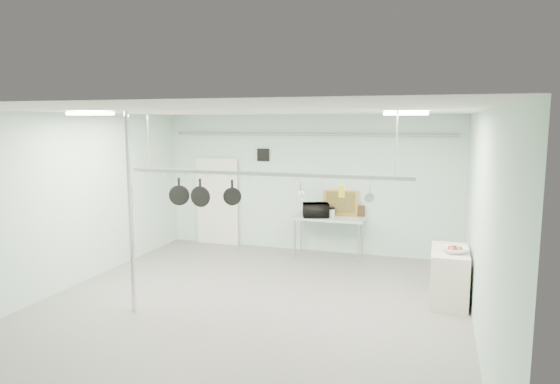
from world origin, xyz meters
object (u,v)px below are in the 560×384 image
(side_cabinet, at_px, (449,276))
(pot_rack, at_px, (263,172))
(coffee_canister, at_px, (332,213))
(fruit_bowl, at_px, (455,250))
(chrome_pole, at_px, (130,214))
(prep_table, at_px, (329,220))
(microwave, at_px, (316,210))
(skillet_left, at_px, (179,191))
(skillet_mid, at_px, (200,193))
(skillet_right, at_px, (232,192))

(side_cabinet, distance_m, pot_rack, 3.62)
(coffee_canister, distance_m, fruit_bowl, 3.53)
(chrome_pole, distance_m, prep_table, 4.85)
(chrome_pole, distance_m, side_cabinet, 5.37)
(microwave, bearing_deg, chrome_pole, 44.53)
(side_cabinet, xyz_separation_m, coffee_canister, (-2.50, 2.24, 0.55))
(coffee_canister, bearing_deg, side_cabinet, -41.87)
(skillet_left, xyz_separation_m, skillet_mid, (0.40, 0.00, -0.01))
(coffee_canister, bearing_deg, skillet_left, -120.71)
(skillet_right, bearing_deg, coffee_canister, 52.00)
(chrome_pole, relative_size, skillet_left, 6.96)
(side_cabinet, distance_m, skillet_right, 3.93)
(chrome_pole, xyz_separation_m, skillet_mid, (0.77, 0.90, 0.25))
(pot_rack, relative_size, skillet_left, 10.44)
(side_cabinet, height_order, skillet_right, skillet_right)
(fruit_bowl, relative_size, skillet_mid, 0.83)
(prep_table, relative_size, side_cabinet, 1.33)
(side_cabinet, bearing_deg, microwave, 143.35)
(prep_table, relative_size, coffee_canister, 8.89)
(pot_rack, distance_m, skillet_right, 0.65)
(prep_table, distance_m, skillet_mid, 3.78)
(skillet_right, bearing_deg, fruit_bowl, -7.05)
(side_cabinet, xyz_separation_m, skillet_right, (-3.49, -1.10, 1.43))
(microwave, xyz_separation_m, skillet_right, (-0.66, -3.21, 0.81))
(chrome_pole, height_order, prep_table, chrome_pole)
(coffee_canister, bearing_deg, pot_rack, -97.72)
(chrome_pole, height_order, side_cabinet, chrome_pole)
(coffee_canister, relative_size, skillet_mid, 0.38)
(prep_table, distance_m, pot_rack, 3.61)
(microwave, xyz_separation_m, coffee_canister, (0.34, 0.13, -0.07))
(prep_table, distance_m, skillet_left, 3.96)
(side_cabinet, distance_m, skillet_mid, 4.45)
(microwave, bearing_deg, coffee_canister, -178.63)
(chrome_pole, bearing_deg, skillet_left, 67.66)
(fruit_bowl, bearing_deg, prep_table, 137.64)
(coffee_canister, height_order, fruit_bowl, coffee_canister)
(prep_table, relative_size, fruit_bowl, 4.01)
(pot_rack, bearing_deg, coffee_canister, 82.28)
(chrome_pole, xyz_separation_m, pot_rack, (1.90, 0.90, 0.63))
(microwave, distance_m, skillet_left, 3.69)
(pot_rack, bearing_deg, fruit_bowl, 16.81)
(coffee_canister, xyz_separation_m, fruit_bowl, (2.57, -2.43, -0.05))
(side_cabinet, relative_size, fruit_bowl, 3.01)
(prep_table, distance_m, skillet_right, 3.59)
(chrome_pole, distance_m, coffee_canister, 4.89)
(side_cabinet, height_order, fruit_bowl, fruit_bowl)
(side_cabinet, height_order, skillet_left, skillet_left)
(pot_rack, distance_m, coffee_canister, 3.59)
(coffee_canister, bearing_deg, skillet_mid, -115.33)
(coffee_canister, bearing_deg, fruit_bowl, -43.39)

